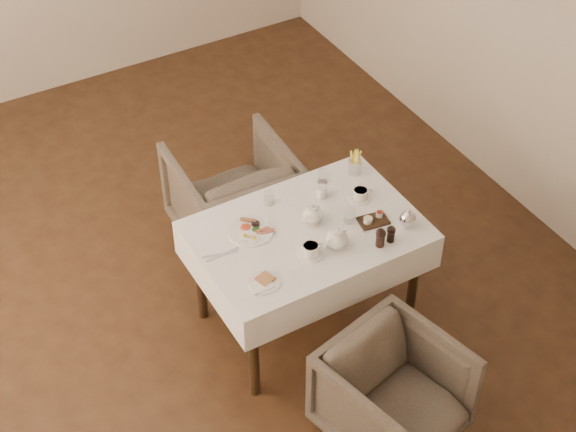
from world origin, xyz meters
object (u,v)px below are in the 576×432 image
(table, at_px, (307,244))
(armchair_near, at_px, (394,394))
(armchair_far, at_px, (234,196))
(breakfast_plate, at_px, (251,231))
(teapot_centre, at_px, (313,213))

(table, distance_m, armchair_near, 0.99)
(armchair_far, bearing_deg, armchair_near, 92.94)
(table, distance_m, breakfast_plate, 0.34)
(armchair_far, xyz_separation_m, teapot_centre, (0.08, -0.86, 0.47))
(table, xyz_separation_m, breakfast_plate, (-0.29, 0.14, 0.13))
(table, relative_size, armchair_far, 1.66)
(breakfast_plate, bearing_deg, armchair_near, -98.49)
(armchair_far, height_order, teapot_centre, teapot_centre)
(table, relative_size, teapot_centre, 8.06)
(armchair_near, height_order, armchair_far, armchair_far)
(armchair_near, distance_m, breakfast_plate, 1.20)
(armchair_far, bearing_deg, teapot_centre, 98.00)
(armchair_far, relative_size, teapot_centre, 4.84)
(armchair_near, relative_size, armchair_far, 0.88)
(armchair_far, relative_size, breakfast_plate, 3.00)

